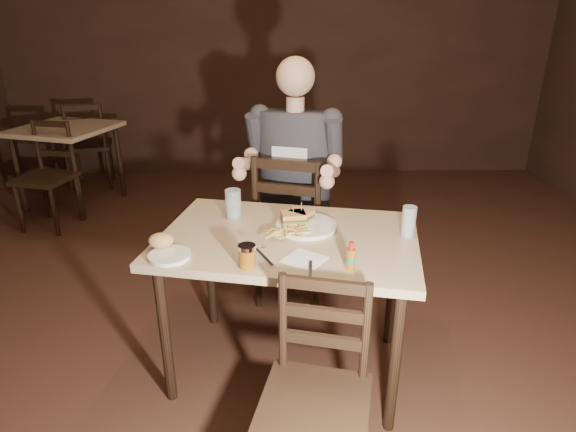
{
  "coord_description": "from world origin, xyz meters",
  "views": [
    {
      "loc": [
        -0.03,
        -2.01,
        1.73
      ],
      "look_at": [
        0.03,
        0.09,
        0.85
      ],
      "focal_mm": 30.0,
      "sensor_mm": 36.0,
      "label": 1
    }
  ],
  "objects_px": {
    "dinner_plate": "(306,227)",
    "syrup_dispenser": "(247,256)",
    "main_table": "(288,251)",
    "glass_right": "(409,222)",
    "bg_chair_far": "(90,145)",
    "hot_sauce": "(351,256)",
    "side_plate": "(170,256)",
    "chair_near": "(314,405)",
    "diner": "(293,148)",
    "bg_table": "(66,136)",
    "chair_far": "(295,227)",
    "glass_left": "(233,204)",
    "bg_chair_near": "(45,178)"
  },
  "relations": [
    {
      "from": "bg_chair_far",
      "to": "hot_sauce",
      "type": "height_order",
      "value": "bg_chair_far"
    },
    {
      "from": "bg_chair_far",
      "to": "diner",
      "type": "height_order",
      "value": "diner"
    },
    {
      "from": "dinner_plate",
      "to": "hot_sauce",
      "type": "distance_m",
      "value": 0.44
    },
    {
      "from": "glass_right",
      "to": "main_table",
      "type": "bearing_deg",
      "value": 177.97
    },
    {
      "from": "side_plate",
      "to": "chair_far",
      "type": "bearing_deg",
      "value": 57.98
    },
    {
      "from": "main_table",
      "to": "bg_chair_near",
      "type": "distance_m",
      "value": 2.79
    },
    {
      "from": "diner",
      "to": "glass_left",
      "type": "relative_size",
      "value": 6.81
    },
    {
      "from": "glass_right",
      "to": "bg_chair_far",
      "type": "bearing_deg",
      "value": 130.52
    },
    {
      "from": "bg_table",
      "to": "chair_far",
      "type": "relative_size",
      "value": 1.01
    },
    {
      "from": "bg_table",
      "to": "bg_chair_near",
      "type": "height_order",
      "value": "bg_chair_near"
    },
    {
      "from": "bg_chair_near",
      "to": "syrup_dispenser",
      "type": "distance_m",
      "value": 2.9
    },
    {
      "from": "chair_near",
      "to": "hot_sauce",
      "type": "relative_size",
      "value": 6.96
    },
    {
      "from": "main_table",
      "to": "bg_table",
      "type": "bearing_deg",
      "value": 129.53
    },
    {
      "from": "diner",
      "to": "dinner_plate",
      "type": "bearing_deg",
      "value": -67.97
    },
    {
      "from": "glass_left",
      "to": "syrup_dispenser",
      "type": "bearing_deg",
      "value": -79.65
    },
    {
      "from": "bg_chair_far",
      "to": "diner",
      "type": "xyz_separation_m",
      "value": [
        2.07,
        -2.34,
        0.56
      ]
    },
    {
      "from": "diner",
      "to": "glass_right",
      "type": "height_order",
      "value": "diner"
    },
    {
      "from": "glass_right",
      "to": "side_plate",
      "type": "xyz_separation_m",
      "value": [
        -1.07,
        -0.19,
        -0.07
      ]
    },
    {
      "from": "bg_chair_near",
      "to": "main_table",
      "type": "bearing_deg",
      "value": -29.48
    },
    {
      "from": "hot_sauce",
      "to": "side_plate",
      "type": "distance_m",
      "value": 0.77
    },
    {
      "from": "chair_far",
      "to": "glass_right",
      "type": "relative_size",
      "value": 6.71
    },
    {
      "from": "bg_table",
      "to": "hot_sauce",
      "type": "bearing_deg",
      "value": -50.78
    },
    {
      "from": "bg_chair_near",
      "to": "glass_left",
      "type": "distance_m",
      "value": 2.45
    },
    {
      "from": "hot_sauce",
      "to": "diner",
      "type": "bearing_deg",
      "value": 101.34
    },
    {
      "from": "chair_near",
      "to": "dinner_plate",
      "type": "relative_size",
      "value": 2.92
    },
    {
      "from": "syrup_dispenser",
      "to": "hot_sauce",
      "type": "bearing_deg",
      "value": 7.66
    },
    {
      "from": "main_table",
      "to": "syrup_dispenser",
      "type": "distance_m",
      "value": 0.37
    },
    {
      "from": "diner",
      "to": "dinner_plate",
      "type": "height_order",
      "value": "diner"
    },
    {
      "from": "main_table",
      "to": "chair_near",
      "type": "height_order",
      "value": "chair_near"
    },
    {
      "from": "bg_table",
      "to": "bg_chair_far",
      "type": "relative_size",
      "value": 1.1
    },
    {
      "from": "chair_near",
      "to": "glass_left",
      "type": "xyz_separation_m",
      "value": [
        -0.35,
        0.95,
        0.42
      ]
    },
    {
      "from": "main_table",
      "to": "bg_chair_near",
      "type": "height_order",
      "value": "bg_chair_near"
    },
    {
      "from": "glass_right",
      "to": "chair_far",
      "type": "bearing_deg",
      "value": 124.2
    },
    {
      "from": "syrup_dispenser",
      "to": "side_plate",
      "type": "relative_size",
      "value": 0.55
    },
    {
      "from": "glass_left",
      "to": "dinner_plate",
      "type": "bearing_deg",
      "value": -22.5
    },
    {
      "from": "main_table",
      "to": "bg_chair_far",
      "type": "height_order",
      "value": "bg_chair_far"
    },
    {
      "from": "chair_near",
      "to": "syrup_dispenser",
      "type": "xyz_separation_m",
      "value": [
        -0.25,
        0.42,
        0.39
      ]
    },
    {
      "from": "dinner_plate",
      "to": "glass_right",
      "type": "bearing_deg",
      "value": -12.2
    },
    {
      "from": "chair_far",
      "to": "hot_sauce",
      "type": "xyz_separation_m",
      "value": [
        0.18,
        -1.04,
        0.33
      ]
    },
    {
      "from": "syrup_dispenser",
      "to": "chair_far",
      "type": "bearing_deg",
      "value": 88.54
    },
    {
      "from": "bg_table",
      "to": "chair_far",
      "type": "distance_m",
      "value": 2.73
    },
    {
      "from": "chair_far",
      "to": "syrup_dispenser",
      "type": "xyz_separation_m",
      "value": [
        -0.24,
        -1.01,
        0.32
      ]
    },
    {
      "from": "bg_table",
      "to": "chair_near",
      "type": "xyz_separation_m",
      "value": [
        2.1,
        -3.17,
        -0.26
      ]
    },
    {
      "from": "bg_table",
      "to": "diner",
      "type": "xyz_separation_m",
      "value": [
        2.07,
        -1.79,
        0.34
      ]
    },
    {
      "from": "chair_far",
      "to": "diner",
      "type": "xyz_separation_m",
      "value": [
        -0.02,
        -0.05,
        0.52
      ]
    },
    {
      "from": "diner",
      "to": "glass_right",
      "type": "relative_size",
      "value": 6.81
    },
    {
      "from": "bg_table",
      "to": "side_plate",
      "type": "relative_size",
      "value": 5.7
    },
    {
      "from": "dinner_plate",
      "to": "syrup_dispenser",
      "type": "xyz_separation_m",
      "value": [
        -0.27,
        -0.38,
        0.04
      ]
    },
    {
      "from": "dinner_plate",
      "to": "glass_right",
      "type": "xyz_separation_m",
      "value": [
        0.47,
        -0.1,
        0.07
      ]
    },
    {
      "from": "bg_chair_near",
      "to": "hot_sauce",
      "type": "relative_size",
      "value": 7.38
    }
  ]
}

